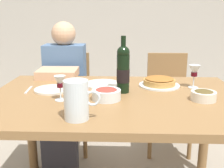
{
  "coord_description": "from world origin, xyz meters",
  "views": [
    {
      "loc": [
        0.04,
        -1.51,
        1.24
      ],
      "look_at": [
        -0.02,
        0.04,
        0.82
      ],
      "focal_mm": 43.68,
      "sensor_mm": 36.0,
      "label": 1
    }
  ],
  "objects_px": {
    "wine_glass_left_diner": "(194,72)",
    "chair_left": "(69,95)",
    "salad_bowl": "(106,94)",
    "wine_glass_right_diner": "(60,83)",
    "dining_table": "(116,111)",
    "olive_bowl": "(204,95)",
    "dinner_plate_right_setting": "(103,84)",
    "chair_right": "(167,95)",
    "diner_left": "(63,89)",
    "wine_bottle": "(123,69)",
    "water_pitcher": "(77,102)",
    "dinner_plate_left_setting": "(52,90)",
    "baked_tart": "(159,82)"
  },
  "relations": [
    {
      "from": "salad_bowl",
      "to": "diner_left",
      "type": "relative_size",
      "value": 0.14
    },
    {
      "from": "dinner_plate_left_setting",
      "to": "chair_right",
      "type": "relative_size",
      "value": 0.26
    },
    {
      "from": "salad_bowl",
      "to": "water_pitcher",
      "type": "bearing_deg",
      "value": -111.88
    },
    {
      "from": "water_pitcher",
      "to": "dinner_plate_right_setting",
      "type": "distance_m",
      "value": 0.61
    },
    {
      "from": "baked_tart",
      "to": "chair_right",
      "type": "bearing_deg",
      "value": 75.47
    },
    {
      "from": "baked_tart",
      "to": "dinner_plate_right_setting",
      "type": "height_order",
      "value": "baked_tart"
    },
    {
      "from": "baked_tart",
      "to": "dinner_plate_right_setting",
      "type": "xyz_separation_m",
      "value": [
        -0.38,
        0.01,
        -0.02
      ]
    },
    {
      "from": "baked_tart",
      "to": "olive_bowl",
      "type": "relative_size",
      "value": 1.93
    },
    {
      "from": "diner_left",
      "to": "wine_glass_right_diner",
      "type": "bearing_deg",
      "value": 100.75
    },
    {
      "from": "chair_left",
      "to": "dinner_plate_right_setting",
      "type": "bearing_deg",
      "value": 119.15
    },
    {
      "from": "diner_left",
      "to": "chair_right",
      "type": "xyz_separation_m",
      "value": [
        0.9,
        0.25,
        -0.12
      ]
    },
    {
      "from": "wine_glass_left_diner",
      "to": "chair_right",
      "type": "relative_size",
      "value": 0.17
    },
    {
      "from": "olive_bowl",
      "to": "chair_left",
      "type": "distance_m",
      "value": 1.35
    },
    {
      "from": "wine_bottle",
      "to": "dinner_plate_left_setting",
      "type": "height_order",
      "value": "wine_bottle"
    },
    {
      "from": "dinner_plate_right_setting",
      "to": "diner_left",
      "type": "relative_size",
      "value": 0.21
    },
    {
      "from": "baked_tart",
      "to": "wine_glass_left_diner",
      "type": "relative_size",
      "value": 1.79
    },
    {
      "from": "dining_table",
      "to": "chair_left",
      "type": "relative_size",
      "value": 1.72
    },
    {
      "from": "salad_bowl",
      "to": "diner_left",
      "type": "height_order",
      "value": "diner_left"
    },
    {
      "from": "wine_bottle",
      "to": "water_pitcher",
      "type": "height_order",
      "value": "wine_bottle"
    },
    {
      "from": "salad_bowl",
      "to": "wine_glass_right_diner",
      "type": "relative_size",
      "value": 1.16
    },
    {
      "from": "chair_left",
      "to": "salad_bowl",
      "type": "bearing_deg",
      "value": 112.54
    },
    {
      "from": "wine_bottle",
      "to": "salad_bowl",
      "type": "xyz_separation_m",
      "value": [
        -0.09,
        -0.15,
        -0.11
      ]
    },
    {
      "from": "wine_bottle",
      "to": "wine_glass_left_diner",
      "type": "relative_size",
      "value": 2.3
    },
    {
      "from": "dinner_plate_left_setting",
      "to": "wine_bottle",
      "type": "bearing_deg",
      "value": -2.48
    },
    {
      "from": "dining_table",
      "to": "chair_left",
      "type": "xyz_separation_m",
      "value": [
        -0.45,
        0.86,
        -0.17
      ]
    },
    {
      "from": "salad_bowl",
      "to": "wine_glass_left_diner",
      "type": "distance_m",
      "value": 0.61
    },
    {
      "from": "dining_table",
      "to": "water_pitcher",
      "type": "distance_m",
      "value": 0.43
    },
    {
      "from": "salad_bowl",
      "to": "olive_bowl",
      "type": "bearing_deg",
      "value": 0.78
    },
    {
      "from": "salad_bowl",
      "to": "wine_bottle",
      "type": "bearing_deg",
      "value": 58.19
    },
    {
      "from": "wine_bottle",
      "to": "water_pitcher",
      "type": "distance_m",
      "value": 0.49
    },
    {
      "from": "chair_left",
      "to": "baked_tart",
      "type": "bearing_deg",
      "value": 138.49
    },
    {
      "from": "dinner_plate_right_setting",
      "to": "chair_right",
      "type": "bearing_deg",
      "value": 49.52
    },
    {
      "from": "wine_glass_right_diner",
      "to": "dinner_plate_left_setting",
      "type": "relative_size",
      "value": 0.63
    },
    {
      "from": "wine_bottle",
      "to": "baked_tart",
      "type": "xyz_separation_m",
      "value": [
        0.24,
        0.15,
        -0.12
      ]
    },
    {
      "from": "wine_bottle",
      "to": "salad_bowl",
      "type": "relative_size",
      "value": 2.11
    },
    {
      "from": "wine_glass_left_diner",
      "to": "diner_left",
      "type": "relative_size",
      "value": 0.13
    },
    {
      "from": "salad_bowl",
      "to": "dinner_plate_right_setting",
      "type": "relative_size",
      "value": 0.65
    },
    {
      "from": "dining_table",
      "to": "water_pitcher",
      "type": "bearing_deg",
      "value": -115.04
    },
    {
      "from": "wine_bottle",
      "to": "wine_glass_left_diner",
      "type": "distance_m",
      "value": 0.47
    },
    {
      "from": "salad_bowl",
      "to": "wine_glass_right_diner",
      "type": "bearing_deg",
      "value": -174.79
    },
    {
      "from": "chair_left",
      "to": "olive_bowl",
      "type": "bearing_deg",
      "value": 134.69
    },
    {
      "from": "wine_glass_right_diner",
      "to": "diner_left",
      "type": "distance_m",
      "value": 0.77
    },
    {
      "from": "wine_glass_right_diner",
      "to": "dinner_plate_right_setting",
      "type": "xyz_separation_m",
      "value": [
        0.21,
        0.33,
        -0.09
      ]
    },
    {
      "from": "water_pitcher",
      "to": "wine_glass_right_diner",
      "type": "relative_size",
      "value": 1.3
    },
    {
      "from": "chair_left",
      "to": "diner_left",
      "type": "bearing_deg",
      "value": 89.86
    },
    {
      "from": "olive_bowl",
      "to": "wine_glass_left_diner",
      "type": "height_order",
      "value": "wine_glass_left_diner"
    },
    {
      "from": "wine_glass_left_diner",
      "to": "dining_table",
      "type": "bearing_deg",
      "value": -157.72
    },
    {
      "from": "baked_tart",
      "to": "wine_glass_right_diner",
      "type": "distance_m",
      "value": 0.67
    },
    {
      "from": "baked_tart",
      "to": "wine_glass_right_diner",
      "type": "xyz_separation_m",
      "value": [
        -0.58,
        -0.32,
        0.07
      ]
    },
    {
      "from": "wine_glass_left_diner",
      "to": "chair_left",
      "type": "relative_size",
      "value": 0.17
    }
  ]
}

